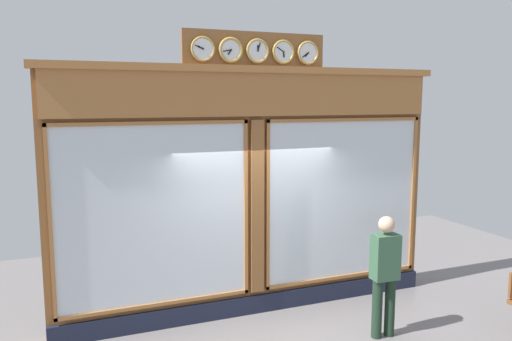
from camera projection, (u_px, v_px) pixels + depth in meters
name	position (u px, v px, depth m)	size (l,w,h in m)	color
shop_facade	(253.00, 190.00, 7.59)	(6.05, 0.42, 4.19)	brown
pedestrian	(385.00, 271.00, 6.82)	(0.37, 0.24, 1.69)	#1C2F21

